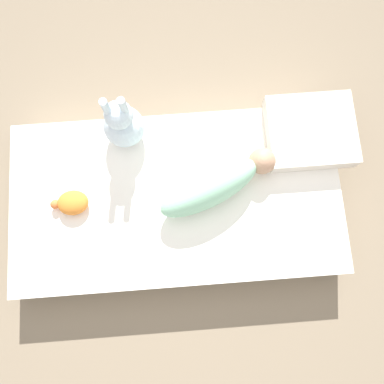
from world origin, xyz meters
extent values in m
plane|color=#7A6B56|center=(0.00, 0.00, 0.00)|extent=(12.00, 12.00, 0.00)
cube|color=white|center=(0.00, 0.00, 0.10)|extent=(1.52, 0.80, 0.19)
ellipsoid|color=#99D6B2|center=(-0.15, -0.01, 0.28)|extent=(0.50, 0.34, 0.17)
sphere|color=tan|center=(-0.40, -0.12, 0.27)|extent=(0.12, 0.12, 0.12)
cube|color=white|center=(-0.64, -0.25, 0.24)|extent=(0.40, 0.35, 0.09)
sphere|color=silver|center=(0.21, -0.32, 0.28)|extent=(0.18, 0.18, 0.18)
sphere|color=silver|center=(0.21, -0.32, 0.42)|extent=(0.12, 0.12, 0.12)
cylinder|color=silver|center=(0.17, -0.32, 0.50)|extent=(0.03, 0.03, 0.10)
cylinder|color=silver|center=(0.24, -0.32, 0.50)|extent=(0.03, 0.03, 0.10)
ellipsoid|color=orange|center=(0.46, 0.00, 0.23)|extent=(0.14, 0.11, 0.07)
sphere|color=orange|center=(0.54, 0.00, 0.22)|extent=(0.04, 0.04, 0.04)
camera|label=1|loc=(-0.05, 0.32, 1.87)|focal=35.00mm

